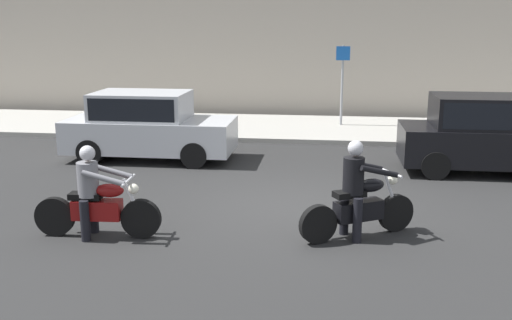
{
  "coord_description": "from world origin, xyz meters",
  "views": [
    {
      "loc": [
        0.65,
        -10.62,
        3.47
      ],
      "look_at": [
        -0.62,
        -0.63,
        1.05
      ],
      "focal_mm": 40.91,
      "sensor_mm": 36.0,
      "label": 1
    }
  ],
  "objects": [
    {
      "name": "ground_plane",
      "position": [
        0.0,
        0.0,
        0.0
      ],
      "size": [
        80.0,
        80.0,
        0.0
      ],
      "primitive_type": "plane",
      "color": "#242424"
    },
    {
      "name": "sidewalk_slab",
      "position": [
        0.0,
        8.0,
        0.07
      ],
      "size": [
        40.0,
        4.4,
        0.14
      ],
      "primitive_type": "cube",
      "color": "#99968E",
      "rests_on": "ground_plane"
    },
    {
      "name": "motorcycle_with_rider_black_leather",
      "position": [
        1.15,
        -1.45,
        0.66
      ],
      "size": [
        1.89,
        1.17,
        1.63
      ],
      "color": "black",
      "rests_on": "ground_plane"
    },
    {
      "name": "motorcycle_with_rider_gray",
      "position": [
        -3.08,
        -1.98,
        0.63
      ],
      "size": [
        2.1,
        0.7,
        1.53
      ],
      "color": "black",
      "rests_on": "ground_plane"
    },
    {
      "name": "parked_sedan_silver",
      "position": [
        -3.93,
        3.49,
        0.88
      ],
      "size": [
        4.22,
        1.82,
        1.72
      ],
      "color": "#B2B5BA",
      "rests_on": "ground_plane"
    },
    {
      "name": "parked_hatchback_black",
      "position": [
        4.15,
        3.16,
        0.93
      ],
      "size": [
        3.64,
        1.76,
        1.8
      ],
      "color": "black",
      "rests_on": "ground_plane"
    },
    {
      "name": "street_sign_post",
      "position": [
        1.02,
        8.4,
        1.69
      ],
      "size": [
        0.44,
        0.08,
        2.56
      ],
      "color": "gray",
      "rests_on": "sidewalk_slab"
    }
  ]
}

